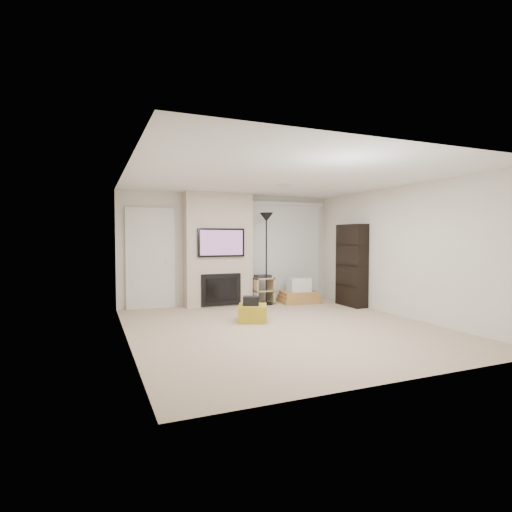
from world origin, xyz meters
name	(u,v)px	position (x,y,z in m)	size (l,w,h in m)	color
floor	(283,327)	(0.00, 0.00, 0.00)	(5.00, 5.50, 0.00)	tan
ceiling	(284,178)	(0.00, 0.00, 2.50)	(5.00, 5.50, 0.00)	white
wall_back	(230,249)	(0.00, 2.75, 1.25)	(5.00, 2.50, 0.00)	silver
wall_front	(403,262)	(0.00, -2.75, 1.25)	(5.00, 2.50, 0.00)	silver
wall_left	(127,256)	(-2.50, 0.00, 1.25)	(5.50, 2.50, 0.00)	silver
wall_right	(401,251)	(2.50, 0.00, 1.25)	(5.50, 2.50, 0.00)	silver
hvac_vent	(284,185)	(0.40, 0.80, 2.50)	(0.35, 0.18, 0.01)	silver
ottoman	(253,313)	(-0.30, 0.63, 0.15)	(0.50, 0.50, 0.30)	#B0971E
black_bag	(251,301)	(-0.35, 0.61, 0.38)	(0.28, 0.22, 0.16)	black
fireplace_wall	(218,250)	(-0.35, 2.54, 1.24)	(1.50, 0.47, 2.50)	beige
entry_door	(151,259)	(-1.80, 2.71, 1.05)	(1.02, 0.11, 2.14)	silver
vertical_blinds	(285,247)	(1.40, 2.70, 1.27)	(1.98, 0.10, 2.37)	silver
floor_lamp	(266,232)	(0.67, 2.21, 1.63)	(0.31, 0.31, 2.06)	black
av_stand	(263,289)	(0.65, 2.35, 0.35)	(0.45, 0.38, 0.66)	tan
box_stack	(299,293)	(1.48, 2.17, 0.22)	(0.94, 0.75, 0.58)	#AF7F40
bookshelf	(352,265)	(2.34, 1.33, 0.90)	(0.30, 0.80, 1.80)	black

